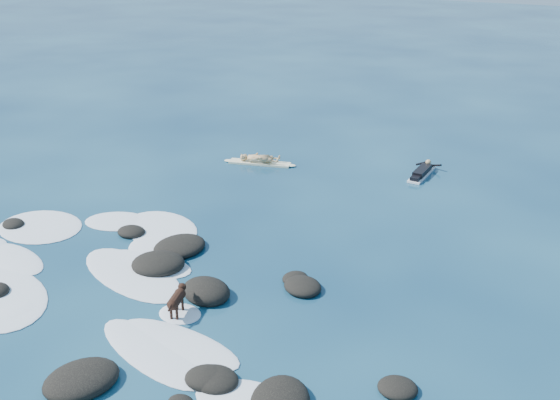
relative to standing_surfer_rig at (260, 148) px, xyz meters
The scene contains 6 objects.
ground 9.16m from the standing_surfer_rig, 71.41° to the right, with size 160.00×160.00×0.00m, color #0A2642.
reef_rocks 10.74m from the standing_surfer_rig, 74.60° to the right, with size 14.55×7.69×0.59m.
breaking_foam 9.78m from the standing_surfer_rig, 85.15° to the right, with size 13.06×8.60×0.12m.
standing_surfer_rig is the anchor object (origin of this frame).
paddling_surfer_rig 6.48m from the standing_surfer_rig, 18.45° to the left, with size 1.06×2.35×0.41m.
dog 11.04m from the standing_surfer_rig, 68.95° to the right, with size 0.50×1.09×0.71m.
Camera 1 is at (9.66, -11.66, 8.60)m, focal length 40.00 mm.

